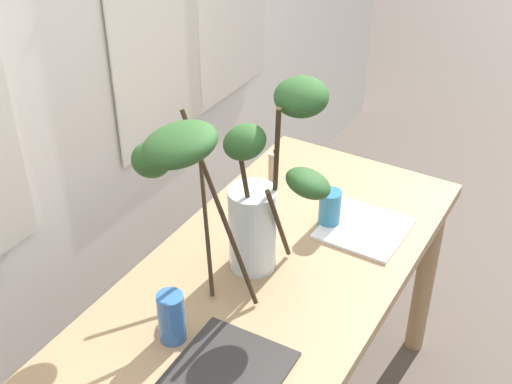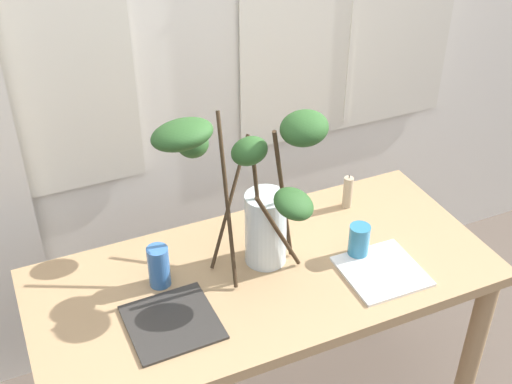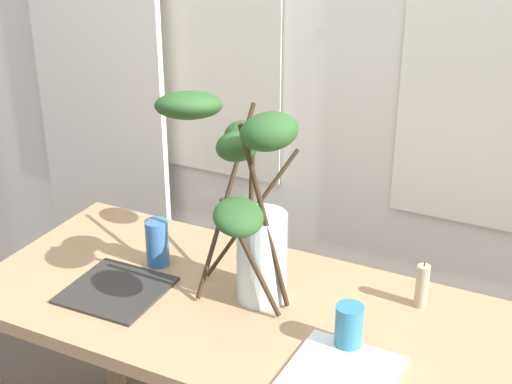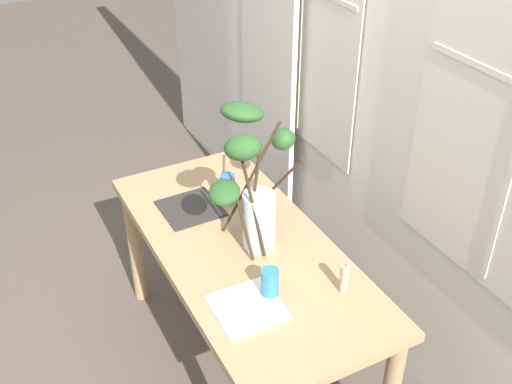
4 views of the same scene
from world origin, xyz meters
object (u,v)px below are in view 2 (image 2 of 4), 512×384
vase_with_branches (250,189)px  drinking_glass_blue_left (159,266)px  drinking_glass_blue_right (359,241)px  pillar_candle (348,192)px  plate_square_left (172,322)px  plate_square_right (382,271)px  dining_table (264,298)px

vase_with_branches → drinking_glass_blue_left: vase_with_branches is taller
vase_with_branches → drinking_glass_blue_right: bearing=-17.0°
vase_with_branches → pillar_candle: vase_with_branches is taller
vase_with_branches → plate_square_left: vase_with_branches is taller
plate_square_left → drinking_glass_blue_right: bearing=4.2°
drinking_glass_blue_left → plate_square_right: 0.75m
drinking_glass_blue_left → plate_square_right: drinking_glass_blue_left is taller
dining_table → plate_square_right: (0.36, -0.16, 0.12)m
drinking_glass_blue_right → pillar_candle: pillar_candle is taller
drinking_glass_blue_left → plate_square_right: size_ratio=0.57×
vase_with_branches → plate_square_right: bearing=-30.0°
dining_table → plate_square_left: 0.39m
drinking_glass_blue_left → pillar_candle: bearing=9.6°
plate_square_right → pillar_candle: size_ratio=1.83×
dining_table → drinking_glass_blue_left: size_ratio=10.65×
plate_square_left → pillar_candle: pillar_candle is taller
drinking_glass_blue_left → plate_square_left: drinking_glass_blue_left is taller
drinking_glass_blue_right → plate_square_right: 0.13m
plate_square_right → pillar_candle: bearing=76.9°
pillar_candle → dining_table: bearing=-153.7°
plate_square_left → pillar_candle: bearing=21.7°
vase_with_branches → dining_table: bearing=-67.7°
dining_table → plate_square_left: bearing=-164.4°
dining_table → drinking_glass_blue_right: 0.38m
dining_table → drinking_glass_blue_left: drinking_glass_blue_left is taller
vase_with_branches → drinking_glass_blue_right: size_ratio=4.96×
drinking_glass_blue_right → plate_square_right: size_ratio=0.48×
plate_square_left → pillar_candle: size_ratio=1.91×
vase_with_branches → drinking_glass_blue_right: 0.45m
vase_with_branches → drinking_glass_blue_right: vase_with_branches is taller
plate_square_right → dining_table: bearing=155.8°
vase_with_branches → plate_square_right: size_ratio=2.37×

